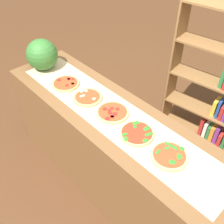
% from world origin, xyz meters
% --- Properties ---
extents(ground_plane, '(12.00, 12.00, 0.00)m').
position_xyz_m(ground_plane, '(0.00, 0.00, 0.00)').
color(ground_plane, '#4C2D19').
extents(counter, '(2.17, 0.58, 0.89)m').
position_xyz_m(counter, '(0.00, 0.00, 0.44)').
color(counter, brown).
rests_on(counter, ground_plane).
extents(parchment_paper, '(1.93, 0.38, 0.00)m').
position_xyz_m(parchment_paper, '(0.00, 0.00, 0.89)').
color(parchment_paper, tan).
rests_on(parchment_paper, counter).
extents(pizza_pepperoni_0, '(0.24, 0.24, 0.02)m').
position_xyz_m(pizza_pepperoni_0, '(-0.55, -0.03, 0.90)').
color(pizza_pepperoni_0, tan).
rests_on(pizza_pepperoni_0, parchment_paper).
extents(pizza_mushroom_1, '(0.24, 0.24, 0.02)m').
position_xyz_m(pizza_mushroom_1, '(-0.27, -0.01, 0.90)').
color(pizza_mushroom_1, tan).
rests_on(pizza_mushroom_1, parchment_paper).
extents(pizza_pepperoni_2, '(0.25, 0.25, 0.03)m').
position_xyz_m(pizza_pepperoni_2, '(0.00, 0.00, 0.90)').
color(pizza_pepperoni_2, '#DBB26B').
rests_on(pizza_pepperoni_2, parchment_paper).
extents(pizza_spinach_3, '(0.24, 0.25, 0.03)m').
position_xyz_m(pizza_spinach_3, '(0.27, -0.02, 0.90)').
color(pizza_spinach_3, '#DBB26B').
rests_on(pizza_spinach_3, parchment_paper).
extents(pizza_spinach_4, '(0.24, 0.24, 0.03)m').
position_xyz_m(pizza_spinach_4, '(0.55, -0.01, 0.90)').
color(pizza_spinach_4, '#DBB26B').
rests_on(pizza_spinach_4, parchment_paper).
extents(watermelon, '(0.28, 0.28, 0.28)m').
position_xyz_m(watermelon, '(-0.90, -0.02, 1.03)').
color(watermelon, '#2D6628').
rests_on(watermelon, counter).
extents(bookshelf, '(0.81, 0.34, 1.45)m').
position_xyz_m(bookshelf, '(0.27, 1.18, 0.67)').
color(bookshelf, brown).
rests_on(bookshelf, ground_plane).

